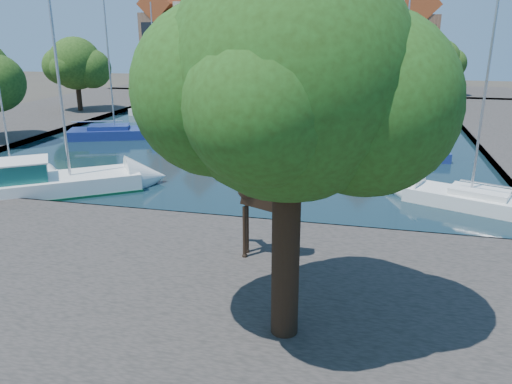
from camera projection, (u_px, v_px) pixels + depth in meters
ground at (168, 219)px, 24.97m from camera, size 160.00×160.00×0.00m
water_basin at (266, 130)px, 47.18m from camera, size 38.00×50.00×0.08m
near_quay at (93, 280)px, 18.41m from camera, size 50.00×14.00×0.50m
far_quay at (309, 90)px, 76.75m from camera, size 60.00×16.00×0.50m
left_quay at (34, 117)px, 52.49m from camera, size 14.00×52.00×0.50m
plane_tree at (294, 87)px, 12.61m from camera, size 8.32×6.40×10.62m
townhouse_west_end at (167, 41)px, 79.48m from camera, size 5.44×9.18×14.93m
townhouse_west_mid at (203, 35)px, 77.92m from camera, size 5.94×9.18×16.79m
townhouse_west_inner at (243, 41)px, 76.79m from camera, size 6.43×9.18×15.15m
townhouse_center at (285, 34)px, 75.08m from camera, size 5.44×9.18×16.93m
townhouse_east_inner at (324, 39)px, 73.99m from camera, size 5.94×9.18×15.79m
townhouse_east_mid at (369, 36)px, 72.48m from camera, size 6.43×9.18×16.65m
townhouse_east_end at (415, 44)px, 71.39m from camera, size 5.44×9.18×14.43m
far_tree_far_west at (160, 57)px, 74.83m from camera, size 7.28×5.60×7.68m
far_tree_west at (211, 58)px, 73.14m from camera, size 6.76×5.20×7.36m
far_tree_mid_west at (265, 57)px, 71.35m from camera, size 7.80×6.00×8.00m
far_tree_mid_east at (320, 59)px, 69.69m from camera, size 7.02×5.40×7.52m
far_tree_east at (379, 59)px, 67.93m from camera, size 7.54×5.80×7.84m
far_tree_far_east at (441, 61)px, 66.27m from camera, size 6.76×5.20×7.36m
side_tree_left_far at (77, 65)px, 53.93m from camera, size 7.28×5.60×7.88m
giraffe_statue at (260, 197)px, 19.07m from camera, size 3.52×0.66×5.04m
motorsailer at (42, 181)px, 28.14m from camera, size 9.84×8.12×10.73m
sailboat_left_a at (12, 172)px, 31.06m from camera, size 6.93×3.70×9.06m
sailboat_left_b at (115, 131)px, 43.22m from camera, size 8.14×5.22×13.86m
sailboat_left_c at (157, 111)px, 54.28m from camera, size 6.39×3.21×11.68m
sailboat_left_d at (189, 100)px, 62.12m from camera, size 5.69×3.48×10.70m
sailboat_left_e at (182, 97)px, 65.75m from camera, size 6.64×4.07×10.75m
sailboat_right_a at (470, 196)px, 26.35m from camera, size 6.95×4.58×11.89m
sailboat_right_b at (403, 151)px, 36.33m from camera, size 6.56×2.54×9.93m
sailboat_right_c at (398, 129)px, 44.01m from camera, size 7.39×4.91×11.54m
sailboat_right_d at (420, 106)px, 57.52m from camera, size 5.71×2.86×7.85m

